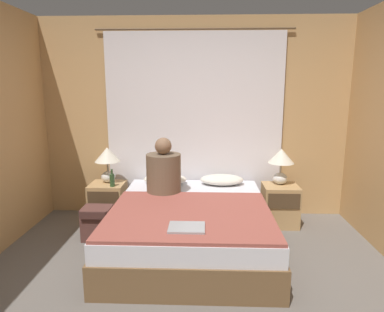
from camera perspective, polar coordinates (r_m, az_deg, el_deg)
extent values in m
plane|color=#66605B|center=(2.83, -1.13, -24.41)|extent=(16.00, 16.00, 0.00)
cube|color=tan|center=(4.40, 0.40, 6.21)|extent=(3.97, 0.06, 2.50)
cube|color=white|center=(4.35, 0.37, 4.92)|extent=(2.21, 0.03, 2.31)
cylinder|color=brown|center=(4.37, 0.39, 20.43)|extent=(2.41, 0.02, 0.02)
cube|color=brown|center=(3.64, -0.18, -12.98)|extent=(1.59, 1.91, 0.30)
cube|color=silver|center=(3.55, -0.18, -9.49)|extent=(1.55, 1.87, 0.18)
cube|color=tan|center=(4.38, -13.80, -7.59)|extent=(0.41, 0.38, 0.50)
cube|color=#4C3823|center=(4.17, -14.62, -6.93)|extent=(0.36, 0.02, 0.18)
cube|color=tan|center=(4.32, 14.44, -7.93)|extent=(0.41, 0.38, 0.50)
cube|color=#4C3823|center=(4.10, 15.09, -7.28)|extent=(0.36, 0.02, 0.18)
ellipsoid|color=silver|center=(4.35, -13.76, -3.36)|extent=(0.17, 0.17, 0.14)
cylinder|color=#B2A893|center=(4.32, -13.85, -1.68)|extent=(0.02, 0.02, 0.12)
cone|color=silver|center=(4.29, -13.94, 0.25)|extent=(0.31, 0.31, 0.17)
ellipsoid|color=silver|center=(4.29, 14.47, -3.63)|extent=(0.17, 0.17, 0.14)
cylinder|color=#B2A893|center=(4.25, 14.55, -1.93)|extent=(0.02, 0.02, 0.12)
cone|color=silver|center=(4.22, 14.66, 0.03)|extent=(0.31, 0.31, 0.17)
ellipsoid|color=silver|center=(4.25, -4.48, -3.85)|extent=(0.53, 0.32, 0.12)
ellipsoid|color=silver|center=(4.22, 5.00, -3.95)|extent=(0.53, 0.32, 0.12)
cube|color=#994C42|center=(3.23, -0.41, -9.66)|extent=(1.53, 1.26, 0.03)
cylinder|color=brown|center=(3.83, -4.74, -3.01)|extent=(0.38, 0.38, 0.45)
sphere|color=#846047|center=(3.76, -4.82, 1.68)|extent=(0.19, 0.19, 0.19)
cylinder|color=#2D4C28|center=(4.16, -13.16, -3.96)|extent=(0.06, 0.06, 0.15)
cylinder|color=#2D4C28|center=(4.13, -13.23, -2.56)|extent=(0.02, 0.02, 0.06)
cube|color=#9EA0A5|center=(2.89, -0.90, -11.82)|extent=(0.30, 0.23, 0.02)
cube|color=brown|center=(3.98, -15.47, -10.70)|extent=(0.31, 0.24, 0.36)
cube|color=#452824|center=(3.91, -15.69, -8.90)|extent=(0.28, 0.25, 0.08)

